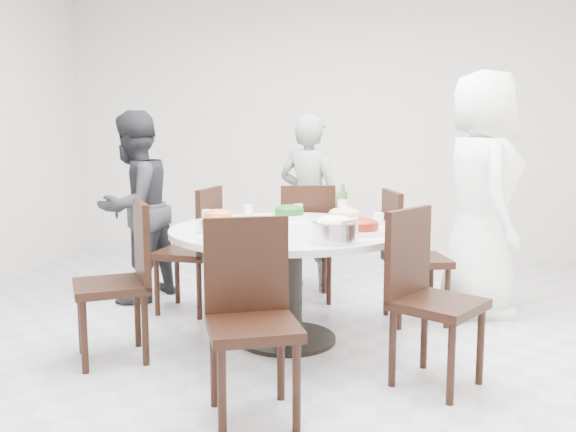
# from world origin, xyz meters

# --- Properties ---
(floor) EXTENTS (6.00, 6.00, 0.01)m
(floor) POSITION_xyz_m (0.00, 0.00, 0.00)
(floor) COLOR silver
(floor) RESTS_ON ground
(wall_back) EXTENTS (6.00, 0.01, 2.80)m
(wall_back) POSITION_xyz_m (0.00, 3.00, 1.40)
(wall_back) COLOR silver
(wall_back) RESTS_ON ground
(wall_front) EXTENTS (6.00, 0.01, 2.80)m
(wall_front) POSITION_xyz_m (0.00, -3.00, 1.40)
(wall_front) COLOR silver
(wall_front) RESTS_ON ground
(dining_table) EXTENTS (1.50, 1.50, 0.75)m
(dining_table) POSITION_xyz_m (-0.24, 0.25, 0.38)
(dining_table) COLOR silver
(dining_table) RESTS_ON floor
(chair_ne) EXTENTS (0.51, 0.51, 0.95)m
(chair_ne) POSITION_xyz_m (0.62, 0.78, 0.47)
(chair_ne) COLOR black
(chair_ne) RESTS_ON floor
(chair_n) EXTENTS (0.49, 0.49, 0.95)m
(chair_n) POSITION_xyz_m (-0.22, 1.25, 0.47)
(chair_n) COLOR black
(chair_n) RESTS_ON floor
(chair_nw) EXTENTS (0.48, 0.48, 0.95)m
(chair_nw) POSITION_xyz_m (-1.08, 0.81, 0.47)
(chair_nw) COLOR black
(chair_nw) RESTS_ON floor
(chair_sw) EXTENTS (0.57, 0.57, 0.95)m
(chair_sw) POSITION_xyz_m (-1.24, -0.21, 0.47)
(chair_sw) COLOR black
(chair_sw) RESTS_ON floor
(chair_s) EXTENTS (0.54, 0.54, 0.95)m
(chair_s) POSITION_xyz_m (-0.26, -0.85, 0.47)
(chair_s) COLOR black
(chair_s) RESTS_ON floor
(chair_se) EXTENTS (0.58, 0.58, 0.95)m
(chair_se) POSITION_xyz_m (0.65, -0.35, 0.47)
(chair_se) COLOR black
(chair_se) RESTS_ON floor
(diner_right) EXTENTS (0.67, 0.94, 1.81)m
(diner_right) POSITION_xyz_m (1.10, 1.07, 0.90)
(diner_right) COLOR white
(diner_right) RESTS_ON floor
(diner_middle) EXTENTS (0.64, 0.52, 1.51)m
(diner_middle) POSITION_xyz_m (-0.23, 1.61, 0.75)
(diner_middle) COLOR black
(diner_middle) RESTS_ON floor
(diner_left) EXTENTS (0.77, 0.88, 1.53)m
(diner_left) POSITION_xyz_m (-1.58, 1.05, 0.76)
(diner_left) COLOR black
(diner_left) RESTS_ON floor
(dish_greens) EXTENTS (0.27, 0.27, 0.07)m
(dish_greens) POSITION_xyz_m (-0.29, 0.69, 0.78)
(dish_greens) COLOR white
(dish_greens) RESTS_ON dining_table
(dish_pale) EXTENTS (0.27, 0.27, 0.07)m
(dish_pale) POSITION_xyz_m (0.11, 0.56, 0.79)
(dish_pale) COLOR white
(dish_pale) RESTS_ON dining_table
(dish_orange) EXTENTS (0.24, 0.24, 0.07)m
(dish_orange) POSITION_xyz_m (-0.73, 0.39, 0.78)
(dish_orange) COLOR white
(dish_orange) RESTS_ON dining_table
(dish_redbrown) EXTENTS (0.31, 0.31, 0.08)m
(dish_redbrown) POSITION_xyz_m (0.22, 0.09, 0.79)
(dish_redbrown) COLOR white
(dish_redbrown) RESTS_ON dining_table
(dish_tofu) EXTENTS (0.25, 0.25, 0.06)m
(dish_tofu) POSITION_xyz_m (-0.65, 0.04, 0.78)
(dish_tofu) COLOR white
(dish_tofu) RESTS_ON dining_table
(rice_bowl) EXTENTS (0.26, 0.26, 0.11)m
(rice_bowl) POSITION_xyz_m (0.09, -0.21, 0.81)
(rice_bowl) COLOR silver
(rice_bowl) RESTS_ON dining_table
(soup_bowl) EXTENTS (0.24, 0.24, 0.07)m
(soup_bowl) POSITION_xyz_m (-0.53, -0.22, 0.79)
(soup_bowl) COLOR white
(soup_bowl) RESTS_ON dining_table
(beverage_bottle) EXTENTS (0.07, 0.07, 0.24)m
(beverage_bottle) POSITION_xyz_m (0.09, 0.78, 0.87)
(beverage_bottle) COLOR #316629
(beverage_bottle) RESTS_ON dining_table
(tea_cups) EXTENTS (0.07, 0.07, 0.08)m
(tea_cups) POSITION_xyz_m (-0.25, 0.88, 0.79)
(tea_cups) COLOR white
(tea_cups) RESTS_ON dining_table
(chopsticks) EXTENTS (0.24, 0.04, 0.01)m
(chopsticks) POSITION_xyz_m (-0.24, 0.90, 0.76)
(chopsticks) COLOR tan
(chopsticks) RESTS_ON dining_table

